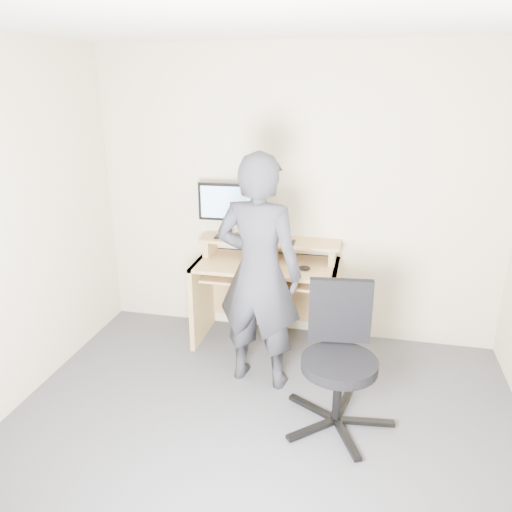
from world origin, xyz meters
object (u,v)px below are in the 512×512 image
at_px(desk, 268,282).
at_px(monitor, 228,205).
at_px(person, 259,273).
at_px(office_chair, 339,352).

bearing_deg(desk, monitor, 173.02).
bearing_deg(desk, person, -84.76).
distance_m(desk, monitor, 0.74).
bearing_deg(monitor, person, -61.02).
xyz_separation_m(desk, person, (0.06, -0.65, 0.33)).
height_order(monitor, office_chair, monitor).
height_order(desk, person, person).
distance_m(monitor, office_chair, 1.63).
distance_m(desk, office_chair, 1.22).
bearing_deg(desk, office_chair, -56.05).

